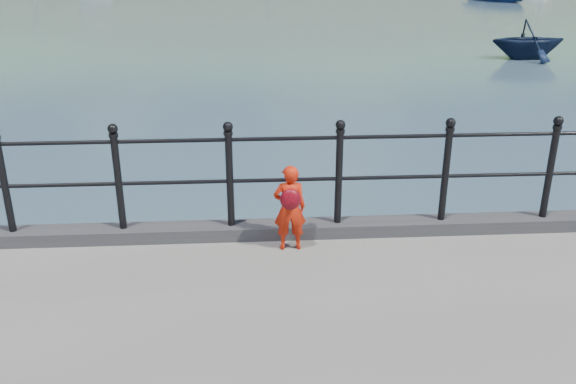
{
  "coord_description": "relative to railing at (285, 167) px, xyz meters",
  "views": [
    {
      "loc": [
        -0.37,
        -6.4,
        4.05
      ],
      "look_at": [
        0.03,
        -0.2,
        1.55
      ],
      "focal_mm": 38.0,
      "sensor_mm": 36.0,
      "label": 1
    }
  ],
  "objects": [
    {
      "name": "child",
      "position": [
        0.03,
        -0.33,
        -0.34
      ],
      "size": [
        0.36,
        0.31,
        0.95
      ],
      "rotation": [
        0.0,
        0.0,
        3.18
      ],
      "color": "red",
      "rests_on": "quay"
    },
    {
      "name": "railing",
      "position": [
        0.0,
        0.0,
        0.0
      ],
      "size": [
        18.11,
        0.11,
        1.2
      ],
      "color": "black",
      "rests_on": "kerb"
    },
    {
      "name": "launch_navy",
      "position": [
        10.49,
        17.13,
        -1.07
      ],
      "size": [
        2.99,
        2.62,
        1.51
      ],
      "primitive_type": "imported",
      "rotation": [
        0.0,
        0.0,
        1.62
      ],
      "color": "#0E1932",
      "rests_on": "ground"
    },
    {
      "name": "ground",
      "position": [
        -0.0,
        0.15,
        -1.82
      ],
      "size": [
        600.0,
        600.0,
        0.0
      ],
      "primitive_type": "plane",
      "color": "#2D4251",
      "rests_on": "ground"
    },
    {
      "name": "kerb",
      "position": [
        -0.0,
        -0.0,
        -0.75
      ],
      "size": [
        60.0,
        0.3,
        0.15
      ],
      "primitive_type": "cube",
      "color": "#28282B",
      "rests_on": "quay"
    },
    {
      "name": "far_shore",
      "position": [
        38.34,
        239.56,
        -24.39
      ],
      "size": [
        830.0,
        200.0,
        156.0
      ],
      "color": "#333A21",
      "rests_on": "ground"
    }
  ]
}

